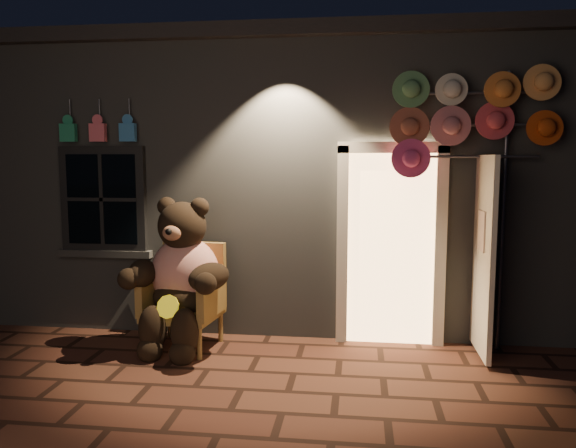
# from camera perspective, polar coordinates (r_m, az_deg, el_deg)

# --- Properties ---
(ground) EXTENTS (60.00, 60.00, 0.00)m
(ground) POSITION_cam_1_polar(r_m,az_deg,el_deg) (5.15, -4.79, -16.38)
(ground) COLOR #522D1F
(ground) RESTS_ON ground
(shop_building) EXTENTS (7.30, 5.95, 3.51)m
(shop_building) POSITION_cam_1_polar(r_m,az_deg,el_deg) (8.68, 0.62, 4.88)
(shop_building) COLOR slate
(shop_building) RESTS_ON ground
(wicker_armchair) EXTENTS (0.84, 0.77, 1.10)m
(wicker_armchair) POSITION_cam_1_polar(r_m,az_deg,el_deg) (6.18, -10.27, -7.15)
(wicker_armchair) COLOR olive
(wicker_armchair) RESTS_ON ground
(teddy_bear) EXTENTS (1.19, 0.98, 1.64)m
(teddy_bear) POSITION_cam_1_polar(r_m,az_deg,el_deg) (6.00, -10.83, -5.28)
(teddy_bear) COLOR red
(teddy_bear) RESTS_ON ground
(hat_rack) EXTENTS (1.65, 0.22, 2.91)m
(hat_rack) POSITION_cam_1_polar(r_m,az_deg,el_deg) (6.02, 17.91, 10.38)
(hat_rack) COLOR #59595E
(hat_rack) RESTS_ON ground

